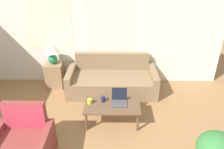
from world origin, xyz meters
TOP-DOWN VIEW (x-y plane):
  - wall_back at (-0.00, 4.00)m, footprint 6.67×0.06m
  - couch at (0.69, 3.52)m, footprint 2.06×0.92m
  - armchair at (-0.64, 1.40)m, footprint 0.86×0.79m
  - side_table at (-0.71, 3.69)m, footprint 0.41×0.41m
  - table_lamp at (-0.71, 3.69)m, footprint 0.36×0.36m
  - coffee_table at (0.71, 2.32)m, footprint 1.04×0.55m
  - laptop at (0.85, 2.41)m, footprint 0.29×0.30m
  - cup_navy at (0.29, 2.36)m, footprint 0.09×0.09m
  - cup_yellow at (0.54, 2.44)m, footprint 0.08×0.08m

SIDE VIEW (x-z plane):
  - couch at x=0.69m, z-range -0.16..0.66m
  - armchair at x=-0.64m, z-range -0.18..0.72m
  - side_table at x=-0.71m, z-range 0.00..0.61m
  - coffee_table at x=0.71m, z-range 0.16..0.57m
  - cup_navy at x=0.29m, z-range 0.41..0.50m
  - cup_yellow at x=0.54m, z-range 0.41..0.51m
  - laptop at x=0.85m, z-range 0.34..0.59m
  - table_lamp at x=-0.71m, z-range 0.68..1.18m
  - wall_back at x=0.00m, z-range 0.01..2.61m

